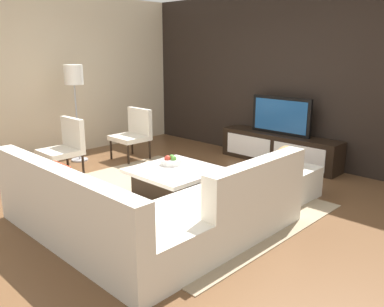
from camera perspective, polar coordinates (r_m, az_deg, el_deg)
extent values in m
plane|color=brown|center=(5.09, -2.44, -6.76)|extent=(14.00, 14.00, 0.00)
cube|color=black|center=(6.89, 14.24, 10.44)|extent=(6.40, 0.12, 2.80)
cube|color=beige|center=(7.51, -18.72, 10.44)|extent=(0.12, 5.20, 2.80)
cube|color=tan|center=(5.16, -3.21, -6.42)|extent=(3.39, 2.59, 0.01)
cube|color=black|center=(6.81, 12.36, 0.68)|extent=(2.09, 0.42, 0.50)
cube|color=white|center=(6.90, 8.01, 1.06)|extent=(0.89, 0.01, 0.35)
cube|color=white|center=(6.39, 14.97, -0.40)|extent=(0.89, 0.01, 0.35)
cube|color=black|center=(6.70, 12.62, 5.32)|extent=(1.07, 0.05, 0.62)
cube|color=#194C8C|center=(6.68, 12.49, 5.30)|extent=(0.97, 0.01, 0.52)
cube|color=silver|center=(4.14, -13.85, -9.38)|extent=(2.48, 0.85, 0.41)
cube|color=silver|center=(3.84, -18.47, -5.03)|extent=(2.48, 0.18, 0.42)
cube|color=silver|center=(4.28, 5.51, -8.19)|extent=(0.85, 1.45, 0.41)
cube|color=silver|center=(3.95, 9.46, -3.91)|extent=(0.18, 1.45, 0.42)
cube|color=red|center=(4.64, -19.01, -2.93)|extent=(0.36, 0.20, 0.22)
cube|color=red|center=(4.47, 8.51, -4.04)|extent=(0.60, 0.44, 0.06)
cube|color=black|center=(5.17, -2.41, -4.49)|extent=(0.81, 0.80, 0.33)
cube|color=white|center=(5.11, -2.44, -2.47)|extent=(1.01, 1.00, 0.05)
cylinder|color=black|center=(6.38, -20.98, -1.47)|extent=(0.04, 0.04, 0.38)
cylinder|color=black|center=(5.98, -19.07, -2.37)|extent=(0.04, 0.04, 0.38)
cylinder|color=black|center=(6.58, -17.43, -0.71)|extent=(0.04, 0.04, 0.38)
cylinder|color=black|center=(6.18, -15.35, -1.52)|extent=(0.04, 0.04, 0.38)
cube|color=silver|center=(6.23, -18.35, 0.18)|extent=(0.55, 0.53, 0.08)
cube|color=silver|center=(6.27, -16.72, 2.90)|extent=(0.55, 0.08, 0.45)
cylinder|color=#A5A5AA|center=(7.15, -15.78, -0.85)|extent=(0.28, 0.28, 0.02)
cylinder|color=#A5A5AA|center=(7.00, -16.15, 4.27)|extent=(0.03, 0.03, 1.27)
cylinder|color=white|center=(6.91, -16.63, 10.78)|extent=(0.31, 0.31, 0.32)
cube|color=silver|center=(5.31, 13.19, -3.95)|extent=(0.70, 0.70, 0.40)
cylinder|color=silver|center=(5.28, -3.00, -1.22)|extent=(0.28, 0.28, 0.07)
sphere|color=#4C8C33|center=(5.25, -2.66, -0.75)|extent=(0.08, 0.08, 0.08)
sphere|color=#4C8C33|center=(5.32, -2.92, -0.55)|extent=(0.08, 0.08, 0.08)
sphere|color=#B23326|center=(5.26, -3.53, -0.71)|extent=(0.08, 0.08, 0.08)
cylinder|color=black|center=(7.06, -11.54, 0.71)|extent=(0.04, 0.04, 0.38)
cylinder|color=black|center=(6.66, -9.13, 0.00)|extent=(0.04, 0.04, 0.38)
cylinder|color=black|center=(7.32, -8.58, 1.35)|extent=(0.04, 0.04, 0.38)
cylinder|color=black|center=(6.94, -6.10, 0.69)|extent=(0.04, 0.04, 0.38)
cube|color=silver|center=(6.95, -8.90, 2.22)|extent=(0.57, 0.54, 0.08)
cube|color=silver|center=(7.03, -7.49, 4.63)|extent=(0.57, 0.08, 0.45)
sphere|color=#AD8451|center=(5.21, 13.40, -0.41)|extent=(0.28, 0.28, 0.28)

